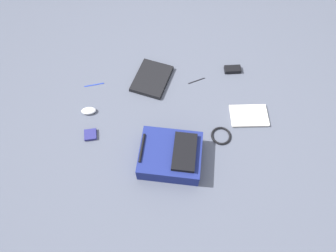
% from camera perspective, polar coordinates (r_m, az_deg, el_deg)
% --- Properties ---
extents(ground_plane, '(4.09, 4.09, 0.00)m').
position_cam_1_polar(ground_plane, '(2.18, 1.05, -0.41)').
color(ground_plane, '#4C5160').
extents(backpack, '(0.41, 0.46, 0.16)m').
position_cam_1_polar(backpack, '(2.01, 0.59, -5.40)').
color(backpack, navy).
rests_on(backpack, ground_plane).
extents(laptop, '(0.39, 0.36, 0.03)m').
position_cam_1_polar(laptop, '(2.40, -2.99, 8.70)').
color(laptop, black).
rests_on(laptop, ground_plane).
extents(book_comic, '(0.20, 0.28, 0.02)m').
position_cam_1_polar(book_comic, '(2.29, 14.62, 1.82)').
color(book_comic, silver).
rests_on(book_comic, ground_plane).
extents(computer_mouse, '(0.06, 0.11, 0.04)m').
position_cam_1_polar(computer_mouse, '(2.30, -14.37, 2.72)').
color(computer_mouse, silver).
rests_on(computer_mouse, ground_plane).
extents(cable_coil, '(0.14, 0.14, 0.02)m').
position_cam_1_polar(cable_coil, '(2.17, 9.72, -1.78)').
color(cable_coil, black).
rests_on(cable_coil, ground_plane).
extents(power_brick, '(0.07, 0.13, 0.03)m').
position_cam_1_polar(power_brick, '(2.51, 11.77, 10.15)').
color(power_brick, black).
rests_on(power_brick, ground_plane).
extents(pen_black, '(0.02, 0.15, 0.01)m').
position_cam_1_polar(pen_black, '(2.44, -13.41, 7.42)').
color(pen_black, '#1933B2').
rests_on(pen_black, ground_plane).
extents(pen_blue, '(0.05, 0.14, 0.01)m').
position_cam_1_polar(pen_blue, '(2.41, 5.28, 8.32)').
color(pen_blue, black).
rests_on(pen_blue, ground_plane).
extents(earbud_pouch, '(0.09, 0.09, 0.02)m').
position_cam_1_polar(earbud_pouch, '(2.21, -14.06, -1.56)').
color(earbud_pouch, navy).
rests_on(earbud_pouch, ground_plane).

